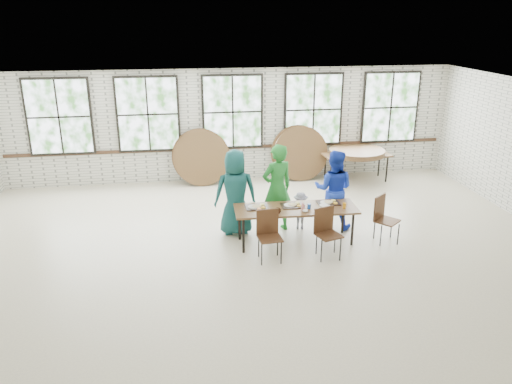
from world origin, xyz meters
TOP-DOWN VIEW (x-y plane):
  - room at (0.00, 4.44)m, footprint 12.00×12.00m
  - dining_table at (0.76, 0.22)m, footprint 2.43×0.88m
  - chair_near_left at (0.12, -0.37)m, footprint 0.45×0.44m
  - chair_near_right at (1.20, -0.42)m, footprint 0.52×0.51m
  - chair_spare at (2.51, 0.04)m, footprint 0.58×0.58m
  - adult_teal at (-0.35, 0.87)m, footprint 0.88×0.58m
  - adult_green at (0.51, 0.87)m, footprint 0.79×0.64m
  - toddler at (1.02, 0.87)m, footprint 0.58×0.41m
  - adult_blue at (1.72, 0.87)m, footprint 1.01×0.92m
  - storage_table at (3.29, 3.83)m, footprint 1.85×0.87m
  - tabletop_clutter at (0.87, 0.21)m, footprint 1.94×0.60m
  - round_tops_stacked at (3.29, 3.83)m, footprint 1.50×1.50m
  - round_tops_leaning at (0.45, 4.20)m, footprint 4.23×0.49m

SIDE VIEW (x-z plane):
  - toddler at x=1.02m, z-range 0.00..0.81m
  - chair_near_left at x=0.12m, z-range 0.08..1.03m
  - chair_near_right at x=1.20m, z-range 0.08..1.03m
  - chair_spare at x=2.51m, z-range 0.08..1.03m
  - storage_table at x=3.29m, z-range 0.32..1.06m
  - dining_table at x=0.76m, z-range 0.32..1.06m
  - round_tops_leaning at x=0.45m, z-range -0.01..1.48m
  - tabletop_clutter at x=0.87m, z-range 0.71..0.82m
  - round_tops_stacked at x=3.29m, z-range 0.74..0.87m
  - adult_blue at x=1.72m, z-range 0.00..1.69m
  - adult_teal at x=-0.35m, z-range 0.00..1.78m
  - adult_green at x=0.51m, z-range 0.00..1.87m
  - room at x=0.00m, z-range -4.17..7.83m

